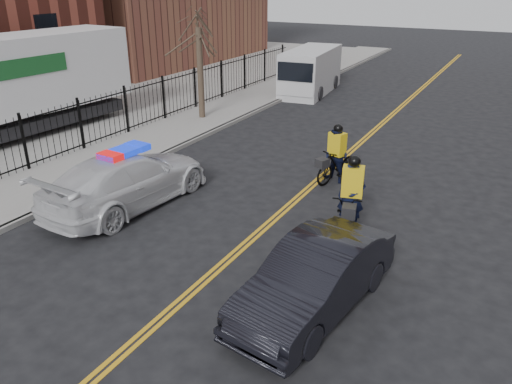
{
  "coord_description": "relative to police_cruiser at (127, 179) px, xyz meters",
  "views": [
    {
      "loc": [
        5.47,
        -8.86,
        6.24
      ],
      "look_at": [
        0.07,
        1.11,
        1.3
      ],
      "focal_mm": 35.0,
      "sensor_mm": 36.0,
      "label": 1
    }
  ],
  "objects": [
    {
      "name": "sidewalk",
      "position": [
        -3.3,
        6.84,
        -0.72
      ],
      "size": [
        3.0,
        60.0,
        0.15
      ],
      "primitive_type": "cube",
      "color": "gray",
      "rests_on": "ground"
    },
    {
      "name": "cyclist_near",
      "position": [
        6.22,
        1.59,
        -0.08
      ],
      "size": [
        1.23,
        2.23,
        2.08
      ],
      "rotation": [
        0.0,
        0.0,
        0.24
      ],
      "color": "black",
      "rests_on": "ground"
    },
    {
      "name": "center_line_right",
      "position": [
        4.28,
        6.84,
        -0.79
      ],
      "size": [
        0.1,
        60.0,
        0.01
      ],
      "primitive_type": "cube",
      "color": "gold",
      "rests_on": "ground"
    },
    {
      "name": "cargo_van",
      "position": [
        -1.28,
        16.65,
        0.39
      ],
      "size": [
        2.72,
        6.01,
        2.44
      ],
      "rotation": [
        0.0,
        0.0,
        0.11
      ],
      "color": "silver",
      "rests_on": "ground"
    },
    {
      "name": "street_tree",
      "position": [
        -3.4,
        8.84,
        2.74
      ],
      "size": [
        3.2,
        3.2,
        4.8
      ],
      "color": "#3A2F22",
      "rests_on": "sidewalk"
    },
    {
      "name": "lot_pad",
      "position": [
        -13.8,
        6.84,
        -0.79
      ],
      "size": [
        18.0,
        60.0,
        0.02
      ],
      "primitive_type": "cube",
      "color": "gray",
      "rests_on": "ground"
    },
    {
      "name": "police_cruiser",
      "position": [
        0.0,
        0.0,
        0.0
      ],
      "size": [
        2.58,
        5.59,
        1.74
      ],
      "rotation": [
        0.0,
        0.0,
        3.07
      ],
      "color": "silver",
      "rests_on": "ground"
    },
    {
      "name": "iron_fence",
      "position": [
        -4.8,
        6.84,
        0.2
      ],
      "size": [
        0.12,
        28.0,
        2.0
      ],
      "primitive_type": null,
      "color": "black",
      "rests_on": "ground"
    },
    {
      "name": "cyclist_far",
      "position": [
        4.7,
        4.61,
        -0.03
      ],
      "size": [
        1.15,
        1.99,
        1.94
      ],
      "rotation": [
        0.0,
        0.0,
        -0.34
      ],
      "color": "black",
      "rests_on": "ground"
    },
    {
      "name": "dark_sedan",
      "position": [
        6.71,
        -2.08,
        -0.08
      ],
      "size": [
        2.16,
        4.57,
        1.45
      ],
      "primitive_type": "imported",
      "rotation": [
        0.0,
        0.0,
        -0.15
      ],
      "color": "black",
      "rests_on": "ground"
    },
    {
      "name": "center_line_left",
      "position": [
        4.12,
        6.84,
        -0.79
      ],
      "size": [
        0.1,
        60.0,
        0.01
      ],
      "primitive_type": "cube",
      "color": "gold",
      "rests_on": "ground"
    },
    {
      "name": "ground",
      "position": [
        4.2,
        -1.16,
        -0.8
      ],
      "size": [
        120.0,
        120.0,
        0.0
      ],
      "primitive_type": "plane",
      "color": "black",
      "rests_on": "ground"
    },
    {
      "name": "curb",
      "position": [
        -1.8,
        6.84,
        -0.72
      ],
      "size": [
        0.2,
        60.0,
        0.15
      ],
      "primitive_type": "cube",
      "color": "gray",
      "rests_on": "ground"
    }
  ]
}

